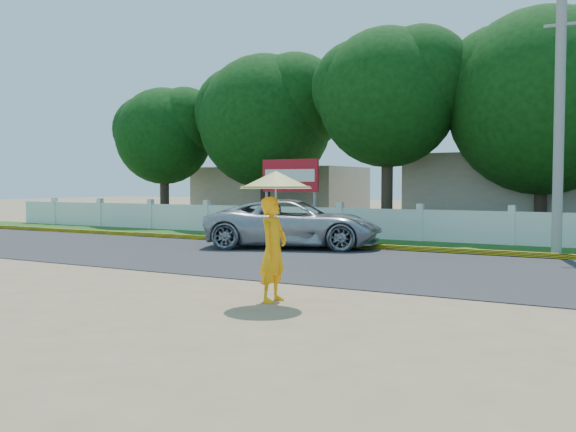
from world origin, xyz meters
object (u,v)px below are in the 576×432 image
object	(u,v)px
utility_pole	(559,126)
monk_with_parasol	(274,217)
billboard	(290,180)
vehicle	(294,224)

from	to	relation	value
utility_pole	monk_with_parasol	size ratio (longest dim) A/B	3.21
utility_pole	monk_with_parasol	xyz separation A→B (m)	(-3.30, -9.82, -2.12)
utility_pole	billboard	world-z (taller)	utility_pole
monk_with_parasol	billboard	distance (m)	14.80
utility_pole	monk_with_parasol	world-z (taller)	utility_pole
vehicle	billboard	xyz separation A→B (m)	(-2.92, 4.98, 1.39)
utility_pole	billboard	distance (m)	10.86
vehicle	billboard	world-z (taller)	billboard
vehicle	monk_with_parasol	size ratio (longest dim) A/B	2.44
monk_with_parasol	billboard	world-z (taller)	billboard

